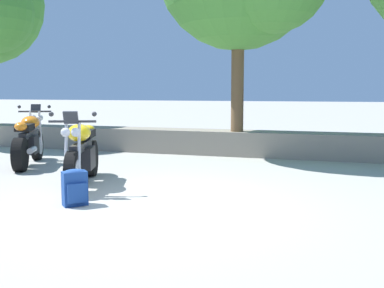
# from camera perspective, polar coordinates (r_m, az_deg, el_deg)

# --- Properties ---
(ground_plane) EXTENTS (120.00, 120.00, 0.00)m
(ground_plane) POSITION_cam_1_polar(r_m,az_deg,el_deg) (5.99, -4.47, -7.43)
(ground_plane) COLOR #A3A099
(stone_wall) EXTENTS (36.00, 0.80, 0.55)m
(stone_wall) POSITION_cam_1_polar(r_m,az_deg,el_deg) (10.48, 5.47, 0.15)
(stone_wall) COLOR gray
(stone_wall) RESTS_ON ground
(motorcycle_orange_near_left) EXTENTS (1.09, 1.94, 1.18)m
(motorcycle_orange_near_left) POSITION_cam_1_polar(r_m,az_deg,el_deg) (9.51, -19.66, 0.40)
(motorcycle_orange_near_left) COLOR black
(motorcycle_orange_near_left) RESTS_ON ground
(motorcycle_yellow_centre) EXTENTS (0.99, 1.98, 1.18)m
(motorcycle_yellow_centre) POSITION_cam_1_polar(r_m,az_deg,el_deg) (7.26, -13.61, -1.21)
(motorcycle_yellow_centre) COLOR black
(motorcycle_yellow_centre) RESTS_ON ground
(rider_backpack) EXTENTS (0.35, 0.35, 0.47)m
(rider_backpack) POSITION_cam_1_polar(r_m,az_deg,el_deg) (6.01, -14.43, -5.19)
(rider_backpack) COLOR navy
(rider_backpack) RESTS_ON ground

